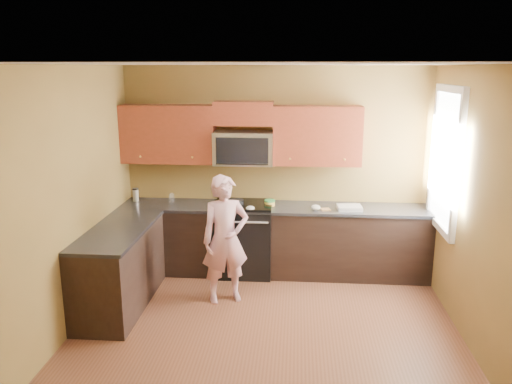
# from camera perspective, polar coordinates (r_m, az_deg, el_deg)

# --- Properties ---
(floor) EXTENTS (4.00, 4.00, 0.00)m
(floor) POSITION_cam_1_polar(r_m,az_deg,el_deg) (5.38, 1.03, -15.96)
(floor) COLOR brown
(floor) RESTS_ON ground
(ceiling) EXTENTS (4.00, 4.00, 0.00)m
(ceiling) POSITION_cam_1_polar(r_m,az_deg,el_deg) (4.67, 1.18, 14.16)
(ceiling) COLOR white
(ceiling) RESTS_ON ground
(wall_back) EXTENTS (4.00, 0.00, 4.00)m
(wall_back) POSITION_cam_1_polar(r_m,az_deg,el_deg) (6.80, 2.17, 2.60)
(wall_back) COLOR brown
(wall_back) RESTS_ON ground
(wall_front) EXTENTS (4.00, 0.00, 4.00)m
(wall_front) POSITION_cam_1_polar(r_m,az_deg,el_deg) (2.98, -1.38, -12.50)
(wall_front) COLOR brown
(wall_front) RESTS_ON ground
(wall_left) EXTENTS (0.00, 4.00, 4.00)m
(wall_left) POSITION_cam_1_polar(r_m,az_deg,el_deg) (5.36, -20.78, -1.38)
(wall_left) COLOR brown
(wall_left) RESTS_ON ground
(wall_right) EXTENTS (0.00, 4.00, 4.00)m
(wall_right) POSITION_cam_1_polar(r_m,az_deg,el_deg) (5.14, 23.99, -2.32)
(wall_right) COLOR brown
(wall_right) RESTS_ON ground
(cabinet_back_run) EXTENTS (4.00, 0.60, 0.88)m
(cabinet_back_run) POSITION_cam_1_polar(r_m,az_deg,el_deg) (6.75, 1.98, -5.50)
(cabinet_back_run) COLOR black
(cabinet_back_run) RESTS_ON floor
(cabinet_left_run) EXTENTS (0.60, 1.60, 0.88)m
(cabinet_left_run) POSITION_cam_1_polar(r_m,az_deg,el_deg) (6.05, -15.03, -8.32)
(cabinet_left_run) COLOR black
(cabinet_left_run) RESTS_ON floor
(countertop_back) EXTENTS (4.00, 0.62, 0.04)m
(countertop_back) POSITION_cam_1_polar(r_m,az_deg,el_deg) (6.60, 2.01, -1.76)
(countertop_back) COLOR black
(countertop_back) RESTS_ON cabinet_back_run
(countertop_left) EXTENTS (0.62, 1.60, 0.04)m
(countertop_left) POSITION_cam_1_polar(r_m,az_deg,el_deg) (5.89, -15.22, -4.18)
(countertop_left) COLOR black
(countertop_left) RESTS_ON cabinet_left_run
(stove) EXTENTS (0.76, 0.65, 0.95)m
(stove) POSITION_cam_1_polar(r_m,az_deg,el_deg) (6.74, -1.44, -5.20)
(stove) COLOR black
(stove) RESTS_ON floor
(microwave) EXTENTS (0.76, 0.40, 0.42)m
(microwave) POSITION_cam_1_polar(r_m,az_deg,el_deg) (6.61, -1.38, 3.17)
(microwave) COLOR silver
(microwave) RESTS_ON wall_back
(upper_cab_left) EXTENTS (1.22, 0.33, 0.75)m
(upper_cab_left) POSITION_cam_1_polar(r_m,az_deg,el_deg) (6.82, -9.66, 3.31)
(upper_cab_left) COLOR maroon
(upper_cab_left) RESTS_ON wall_back
(upper_cab_right) EXTENTS (1.12, 0.33, 0.75)m
(upper_cab_right) POSITION_cam_1_polar(r_m,az_deg,el_deg) (6.61, 6.79, 3.09)
(upper_cab_right) COLOR maroon
(upper_cab_right) RESTS_ON wall_back
(upper_cab_over_mw) EXTENTS (0.76, 0.33, 0.30)m
(upper_cab_over_mw) POSITION_cam_1_polar(r_m,az_deg,el_deg) (6.56, -1.38, 8.82)
(upper_cab_over_mw) COLOR maroon
(upper_cab_over_mw) RESTS_ON wall_back
(window) EXTENTS (0.06, 1.06, 1.66)m
(window) POSITION_cam_1_polar(r_m,az_deg,el_deg) (6.18, 20.53, 3.43)
(window) COLOR white
(window) RESTS_ON wall_right
(woman) EXTENTS (0.64, 0.54, 1.50)m
(woman) POSITION_cam_1_polar(r_m,az_deg,el_deg) (5.87, -3.46, -5.33)
(woman) COLOR #CE6783
(woman) RESTS_ON floor
(frying_pan) EXTENTS (0.36, 0.49, 0.06)m
(frying_pan) POSITION_cam_1_polar(r_m,az_deg,el_deg) (6.58, -2.44, -1.35)
(frying_pan) COLOR black
(frying_pan) RESTS_ON stove
(butter_tub) EXTENTS (0.16, 0.16, 0.10)m
(butter_tub) POSITION_cam_1_polar(r_m,az_deg,el_deg) (6.61, 1.55, -1.54)
(butter_tub) COLOR gold
(butter_tub) RESTS_ON countertop_back
(toast_slice) EXTENTS (0.13, 0.13, 0.01)m
(toast_slice) POSITION_cam_1_polar(r_m,az_deg,el_deg) (6.47, 7.81, -1.94)
(toast_slice) COLOR #B27F47
(toast_slice) RESTS_ON countertop_back
(napkin_a) EXTENTS (0.12, 0.13, 0.06)m
(napkin_a) POSITION_cam_1_polar(r_m,az_deg,el_deg) (6.37, -0.65, -1.85)
(napkin_a) COLOR silver
(napkin_a) RESTS_ON countertop_back
(napkin_b) EXTENTS (0.12, 0.13, 0.07)m
(napkin_b) POSITION_cam_1_polar(r_m,az_deg,el_deg) (6.44, 6.72, -1.74)
(napkin_b) COLOR silver
(napkin_b) RESTS_ON countertop_back
(dish_towel) EXTENTS (0.31, 0.26, 0.05)m
(dish_towel) POSITION_cam_1_polar(r_m,az_deg,el_deg) (6.53, 10.45, -1.74)
(dish_towel) COLOR silver
(dish_towel) RESTS_ON countertop_back
(travel_mug) EXTENTS (0.09, 0.09, 0.18)m
(travel_mug) POSITION_cam_1_polar(r_m,az_deg,el_deg) (7.02, -13.30, -0.99)
(travel_mug) COLOR silver
(travel_mug) RESTS_ON countertop_back
(glass_c) EXTENTS (0.08, 0.08, 0.12)m
(glass_c) POSITION_cam_1_polar(r_m,az_deg,el_deg) (6.85, -9.43, -0.65)
(glass_c) COLOR silver
(glass_c) RESTS_ON countertop_back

